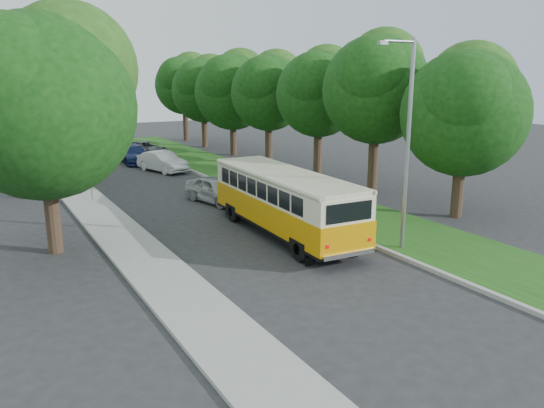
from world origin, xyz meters
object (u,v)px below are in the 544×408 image
vintage_bus (284,204)px  car_silver (216,190)px  car_white (163,162)px  car_blue (134,154)px  lamppost_near (406,139)px  car_grey (146,149)px  lamppost_far (69,120)px

vintage_bus → car_silver: (-0.05, 7.01, -0.70)m
car_white → car_blue: bearing=82.2°
car_silver → car_blue: bearing=78.1°
lamppost_near → car_grey: 29.57m
car_blue → lamppost_far: bearing=-124.0°
car_white → lamppost_near: bearing=-100.0°
car_white → car_grey: bearing=65.2°
lamppost_far → vintage_bus: size_ratio=0.79×
vintage_bus → car_silver: size_ratio=2.29×
lamppost_near → lamppost_far: (-8.91, 18.50, -0.25)m
lamppost_far → car_blue: bearing=53.7°
lamppost_near → car_white: size_ratio=1.83×
vintage_bus → car_blue: vintage_bus is taller
lamppost_near → car_white: lamppost_near is taller
car_white → car_blue: size_ratio=0.91×
vintage_bus → car_grey: size_ratio=2.05×
car_grey → car_silver: bearing=-109.6°
car_silver → car_grey: car_silver is taller
car_silver → car_blue: 15.42m
car_silver → car_grey: (1.72, 18.30, -0.06)m
vintage_bus → car_grey: bearing=88.7°
car_grey → lamppost_far: bearing=-139.7°
lamppost_near → car_grey: size_ratio=1.73×
lamppost_near → car_silver: lamppost_near is taller
lamppost_near → car_blue: size_ratio=1.67×
car_blue → car_silver: bearing=-87.1°
car_white → car_grey: (1.16, 7.72, -0.08)m
car_grey → car_blue: bearing=-137.3°
vintage_bus → car_silver: bearing=92.8°
vintage_bus → car_silver: 7.04m
vintage_bus → car_blue: bearing=93.0°
lamppost_far → car_silver: 10.18m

